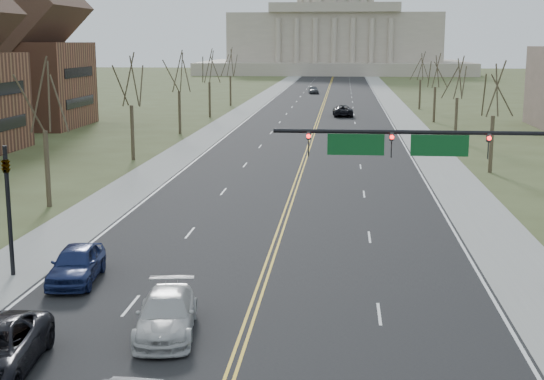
% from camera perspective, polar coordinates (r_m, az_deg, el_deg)
% --- Properties ---
extents(road, '(20.00, 380.00, 0.01)m').
position_cam_1_polar(road, '(129.01, 3.87, 6.38)').
color(road, black).
rests_on(road, ground).
extents(cross_road, '(120.00, 14.00, 0.01)m').
position_cam_1_polar(cross_road, '(26.91, -2.47, -11.92)').
color(cross_road, black).
rests_on(cross_road, ground).
extents(sidewalk_left, '(4.00, 380.00, 0.03)m').
position_cam_1_polar(sidewalk_left, '(129.88, -1.47, 6.43)').
color(sidewalk_left, gray).
rests_on(sidewalk_left, ground).
extents(sidewalk_right, '(4.00, 380.00, 0.03)m').
position_cam_1_polar(sidewalk_right, '(129.24, 9.22, 6.27)').
color(sidewalk_right, gray).
rests_on(sidewalk_right, ground).
extents(center_line, '(0.42, 380.00, 0.01)m').
position_cam_1_polar(center_line, '(129.01, 3.87, 6.38)').
color(center_line, gold).
rests_on(center_line, road).
extents(edge_line_left, '(0.15, 380.00, 0.01)m').
position_cam_1_polar(edge_line_left, '(129.64, -0.49, 6.43)').
color(edge_line_left, silver).
rests_on(edge_line_left, road).
extents(edge_line_right, '(0.15, 380.00, 0.01)m').
position_cam_1_polar(edge_line_right, '(129.12, 8.24, 6.30)').
color(edge_line_right, silver).
rests_on(edge_line_right, road).
extents(capitol, '(90.00, 60.00, 50.00)m').
position_cam_1_polar(capitol, '(268.49, 4.76, 11.82)').
color(capitol, '#B8AB9A').
rests_on(capitol, ground).
extents(signal_mast, '(12.12, 0.44, 7.20)m').
position_cam_1_polar(signal_mast, '(32.62, 12.37, 2.44)').
color(signal_mast, black).
rests_on(signal_mast, ground).
extents(signal_left, '(0.32, 0.36, 6.00)m').
position_cam_1_polar(signal_left, '(36.00, -19.27, -0.44)').
color(signal_left, black).
rests_on(signal_left, ground).
extents(tree_l_0, '(3.96, 3.96, 9.00)m').
position_cam_1_polar(tree_l_0, '(50.37, -16.84, 6.54)').
color(tree_l_0, '#362E20').
rests_on(tree_l_0, ground).
extents(tree_r_1, '(3.74, 3.74, 8.50)m').
position_cam_1_polar(tree_r_1, '(63.80, 16.39, 7.07)').
color(tree_r_1, '#362E20').
rests_on(tree_r_1, ground).
extents(tree_l_1, '(3.96, 3.96, 9.00)m').
position_cam_1_polar(tree_l_1, '(69.27, -10.60, 7.93)').
color(tree_l_1, '#362E20').
rests_on(tree_l_1, ground).
extents(tree_r_2, '(3.74, 3.74, 8.50)m').
position_cam_1_polar(tree_r_2, '(83.50, 13.82, 8.04)').
color(tree_r_2, '#362E20').
rests_on(tree_r_2, ground).
extents(tree_l_2, '(3.96, 3.96, 9.00)m').
position_cam_1_polar(tree_l_2, '(88.66, -7.04, 8.68)').
color(tree_l_2, '#362E20').
rests_on(tree_l_2, ground).
extents(tree_r_3, '(3.74, 3.74, 8.50)m').
position_cam_1_polar(tree_r_3, '(103.31, 12.23, 8.63)').
color(tree_r_3, '#362E20').
rests_on(tree_r_3, ground).
extents(tree_l_3, '(3.96, 3.96, 9.00)m').
position_cam_1_polar(tree_l_3, '(108.26, -4.75, 9.14)').
color(tree_l_3, '#362E20').
rests_on(tree_l_3, ground).
extents(tree_r_4, '(3.74, 3.74, 8.50)m').
position_cam_1_polar(tree_r_4, '(123.19, 11.14, 9.02)').
color(tree_r_4, '#362E20').
rests_on(tree_r_4, ground).
extents(tree_l_4, '(3.96, 3.96, 9.00)m').
position_cam_1_polar(tree_l_4, '(127.99, -3.17, 9.46)').
color(tree_l_4, '#362E20').
rests_on(tree_l_4, ground).
extents(bldg_left_far, '(17.10, 14.28, 23.25)m').
position_cam_1_polar(bldg_left_far, '(101.40, -19.03, 9.93)').
color(bldg_left_far, brown).
rests_on(bldg_left_far, ground).
extents(car_sb_inner_second, '(2.75, 5.35, 1.48)m').
position_cam_1_polar(car_sb_inner_second, '(28.23, -7.96, -9.26)').
color(car_sb_inner_second, '#BBBBBB').
rests_on(car_sb_inner_second, road).
extents(car_sb_outer_second, '(2.40, 4.97, 1.63)m').
position_cam_1_polar(car_sb_outer_second, '(34.90, -14.51, -5.40)').
color(car_sb_outer_second, navy).
rests_on(car_sb_outer_second, road).
extents(car_far_nb, '(3.06, 5.99, 1.62)m').
position_cam_1_polar(car_far_nb, '(110.17, 5.34, 5.98)').
color(car_far_nb, black).
rests_on(car_far_nb, road).
extents(car_far_sb, '(2.46, 4.89, 1.60)m').
position_cam_1_polar(car_far_sb, '(158.64, 3.14, 7.55)').
color(car_far_sb, '#575960').
rests_on(car_far_sb, road).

